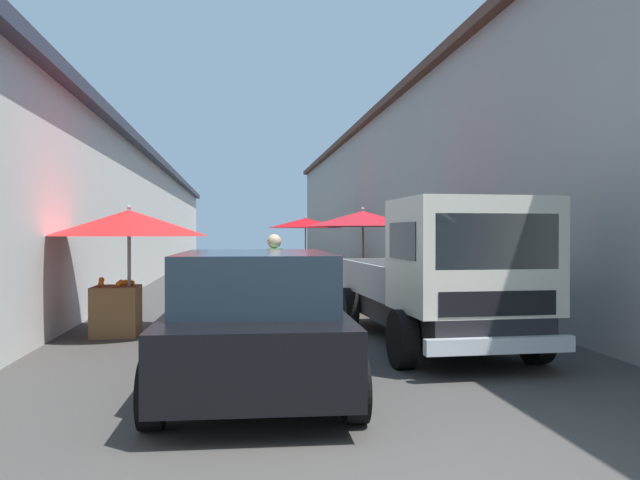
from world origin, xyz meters
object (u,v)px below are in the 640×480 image
(fruit_stall_near_left, at_px, (305,230))
(parked_scooter, at_px, (439,293))
(delivery_truck, at_px, (450,278))
(fruit_stall_near_right, at_px, (361,234))
(vendor_by_crates, at_px, (274,278))
(fruit_stall_mid_lane, at_px, (127,235))
(hatchback_car, at_px, (255,319))

(fruit_stall_near_left, bearing_deg, parked_scooter, -172.81)
(delivery_truck, distance_m, parked_scooter, 4.22)
(fruit_stall_near_left, distance_m, parked_scooter, 11.69)
(fruit_stall_near_left, xyz_separation_m, parked_scooter, (-11.52, -1.45, -1.30))
(fruit_stall_near_right, xyz_separation_m, vendor_by_crates, (-3.14, 2.00, -0.68))
(parked_scooter, bearing_deg, fruit_stall_near_left, 7.19)
(vendor_by_crates, bearing_deg, fruit_stall_mid_lane, 75.10)
(fruit_stall_near_left, distance_m, hatchback_car, 17.21)
(fruit_stall_mid_lane, relative_size, parked_scooter, 1.52)
(vendor_by_crates, xyz_separation_m, parked_scooter, (2.38, -3.44, -0.50))
(fruit_stall_near_left, xyz_separation_m, hatchback_car, (-17.01, 2.37, -1.02))
(fruit_stall_near_right, height_order, parked_scooter, fruit_stall_near_right)
(hatchback_car, height_order, vendor_by_crates, vendor_by_crates)
(fruit_stall_mid_lane, bearing_deg, parked_scooter, -73.01)
(fruit_stall_near_left, bearing_deg, fruit_stall_mid_lane, 162.02)
(hatchback_car, distance_m, vendor_by_crates, 3.14)
(fruit_stall_near_left, xyz_separation_m, vendor_by_crates, (-13.90, 1.99, -0.81))
(fruit_stall_near_right, xyz_separation_m, hatchback_car, (-6.25, 2.39, -0.88))
(fruit_stall_near_right, distance_m, parked_scooter, 2.01)
(fruit_stall_near_left, height_order, delivery_truck, fruit_stall_near_left)
(delivery_truck, bearing_deg, hatchback_car, 119.18)
(fruit_stall_near_right, bearing_deg, vendor_by_crates, 147.46)
(fruit_stall_mid_lane, relative_size, fruit_stall_near_right, 1.06)
(hatchback_car, bearing_deg, fruit_stall_mid_lane, 27.44)
(fruit_stall_mid_lane, height_order, vendor_by_crates, fruit_stall_mid_lane)
(delivery_truck, height_order, parked_scooter, delivery_truck)
(fruit_stall_near_left, distance_m, fruit_stall_near_right, 10.76)
(fruit_stall_near_left, bearing_deg, fruit_stall_near_right, -179.93)
(fruit_stall_mid_lane, bearing_deg, vendor_by_crates, -104.90)
(parked_scooter, bearing_deg, delivery_truck, 163.69)
(fruit_stall_mid_lane, bearing_deg, fruit_stall_near_right, -59.75)
(fruit_stall_mid_lane, xyz_separation_m, fruit_stall_near_right, (2.52, -4.32, 0.00))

